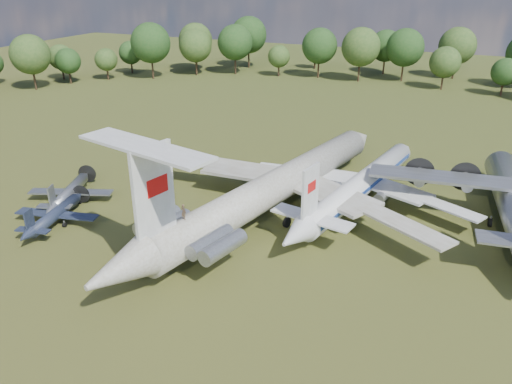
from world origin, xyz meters
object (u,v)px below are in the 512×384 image
at_px(tu104_jet, 361,189).
at_px(small_prop_northwest, 70,195).
at_px(il62_airliner, 275,193).
at_px(small_prop_west, 55,217).
at_px(person_on_il62, 184,212).

relative_size(tu104_jet, small_prop_northwest, 2.74).
xyz_separation_m(il62_airliner, small_prop_northwest, (-26.26, -8.10, -1.76)).
relative_size(small_prop_west, small_prop_northwest, 0.94).
relative_size(il62_airliner, person_on_il62, 35.55).
distance_m(tu104_jet, small_prop_northwest, 38.83).
bearing_deg(person_on_il62, il62_airliner, -85.86).
height_order(il62_airliner, person_on_il62, person_on_il62).
xyz_separation_m(tu104_jet, small_prop_northwest, (-35.58, -15.52, -0.96)).
bearing_deg(tu104_jet, small_prop_west, -136.25).
bearing_deg(tu104_jet, il62_airliner, -130.83).
xyz_separation_m(small_prop_west, person_on_il62, (19.68, -1.83, 5.52)).
relative_size(tu104_jet, small_prop_west, 2.91).
distance_m(small_prop_west, person_on_il62, 20.52).
distance_m(tu104_jet, small_prop_west, 38.95).
relative_size(il62_airliner, small_prop_northwest, 3.85).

